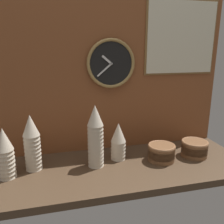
% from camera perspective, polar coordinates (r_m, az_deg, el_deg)
% --- Properties ---
extents(ground_plane, '(1.60, 0.56, 0.04)m').
position_cam_1_polar(ground_plane, '(1.41, -0.04, -13.48)').
color(ground_plane, '#4C3826').
extents(wall_tiled_back, '(1.60, 0.03, 1.05)m').
position_cam_1_polar(wall_tiled_back, '(1.50, -2.50, 10.23)').
color(wall_tiled_back, brown).
rests_on(wall_tiled_back, ground_plane).
extents(cup_stack_center_right, '(0.09, 0.09, 0.23)m').
position_cam_1_polar(cup_stack_center_right, '(1.43, 1.52, -7.02)').
color(cup_stack_center_right, beige).
rests_on(cup_stack_center_right, ground_plane).
extents(cup_stack_far_left, '(0.09, 0.09, 0.27)m').
position_cam_1_polar(cup_stack_far_left, '(1.34, -24.36, -9.04)').
color(cup_stack_far_left, beige).
rests_on(cup_stack_far_left, ground_plane).
extents(cup_stack_center, '(0.09, 0.09, 0.36)m').
position_cam_1_polar(cup_stack_center, '(1.33, -4.00, -5.82)').
color(cup_stack_center, beige).
rests_on(cup_stack_center, ground_plane).
extents(cup_stack_left, '(0.09, 0.09, 0.31)m').
position_cam_1_polar(cup_stack_left, '(1.37, -18.70, -6.97)').
color(cup_stack_left, beige).
rests_on(cup_stack_left, ground_plane).
extents(bowl_stack_far_right, '(0.16, 0.16, 0.10)m').
position_cam_1_polar(bowl_stack_far_right, '(1.58, 19.14, -8.10)').
color(bowl_stack_far_right, brown).
rests_on(bowl_stack_far_right, ground_plane).
extents(bowl_stack_right, '(0.16, 0.16, 0.10)m').
position_cam_1_polar(bowl_stack_right, '(1.46, 11.81, -9.38)').
color(bowl_stack_right, brown).
rests_on(bowl_stack_right, ground_plane).
extents(wall_clock, '(0.30, 0.03, 0.30)m').
position_cam_1_polar(wall_clock, '(1.48, -0.24, 11.58)').
color(wall_clock, black).
extents(menu_board, '(0.49, 0.01, 0.47)m').
position_cam_1_polar(menu_board, '(1.66, 16.35, 16.76)').
color(menu_board, olive).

